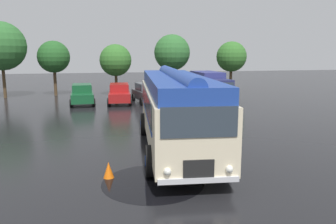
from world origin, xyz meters
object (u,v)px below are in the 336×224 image
car_mid_right (147,93)px  traffic_cone (109,170)px  car_far_right (181,92)px  vintage_bus (176,107)px  car_near_left (82,94)px  car_mid_left (120,93)px  box_van (210,85)px

car_mid_right → traffic_cone: (-3.99, -16.70, -0.57)m
car_far_right → vintage_bus: bearing=-105.7°
car_near_left → car_far_right: (8.34, -0.15, 0.00)m
car_mid_left → car_mid_right: 2.34m
vintage_bus → car_far_right: bearing=74.3°
vintage_bus → car_mid_right: bearing=86.0°
car_mid_right → car_far_right: bearing=1.3°
box_van → traffic_cone: (-9.76, -17.11, -1.09)m
car_mid_left → traffic_cone: size_ratio=7.85×
car_far_right → traffic_cone: bearing=-112.6°
car_near_left → box_van: size_ratio=0.73×
traffic_cone → box_van: bearing=60.3°
car_mid_right → car_far_right: 2.97m
car_mid_right → box_van: box_van is taller
vintage_bus → car_mid_left: 14.07m
car_near_left → car_mid_left: (3.03, -0.20, 0.00)m
box_van → traffic_cone: box_van is taller
traffic_cone → car_far_right: bearing=67.4°
car_mid_right → traffic_cone: size_ratio=7.99×
car_mid_right → car_far_right: (2.97, 0.07, 0.00)m
vintage_bus → box_van: 15.87m
vintage_bus → car_mid_left: vintage_bus is taller
car_near_left → box_van: (11.14, 0.19, 0.52)m
vintage_bus → car_near_left: vintage_bus is taller
car_near_left → car_mid_right: (5.37, -0.21, 0.00)m
box_van → traffic_cone: 19.73m
car_mid_left → car_mid_right: size_ratio=0.98×
vintage_bus → traffic_cone: 4.40m
car_near_left → car_far_right: bearing=-1.0°
box_van → vintage_bus: bearing=-115.2°
car_near_left → car_mid_left: size_ratio=0.99×
car_near_left → box_van: bearing=1.0°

